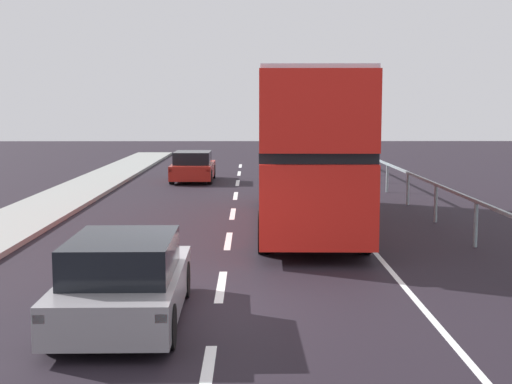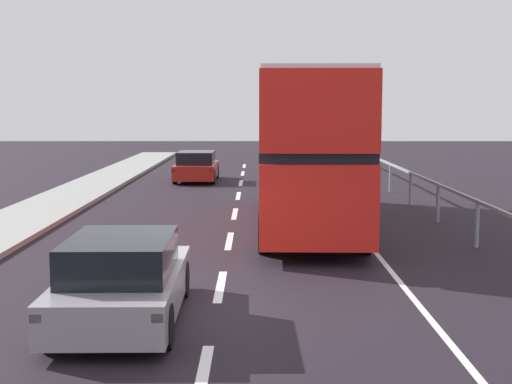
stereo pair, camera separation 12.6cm
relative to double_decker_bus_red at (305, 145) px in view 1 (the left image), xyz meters
The scene contains 6 objects.
ground_plane 9.14m from the double_decker_bus_red, 104.01° to the right, with size 74.84×120.00×0.10m, color black.
lane_paint_markings 2.30m from the double_decker_bus_red, 119.35° to the left, with size 3.62×46.00×0.01m.
bridge_side_railing 4.14m from the double_decker_bus_red, ahead, with size 0.10×42.00×1.16m.
double_decker_bus_red is the anchor object (origin of this frame).
hatchback_car_near 10.27m from the double_decker_bus_red, 110.65° to the right, with size 1.88×4.24×1.38m.
sedan_car_ahead 13.16m from the double_decker_bus_red, 108.68° to the left, with size 1.88×4.08×1.37m.
Camera 1 is at (0.55, -12.21, 3.40)m, focal length 51.16 mm.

